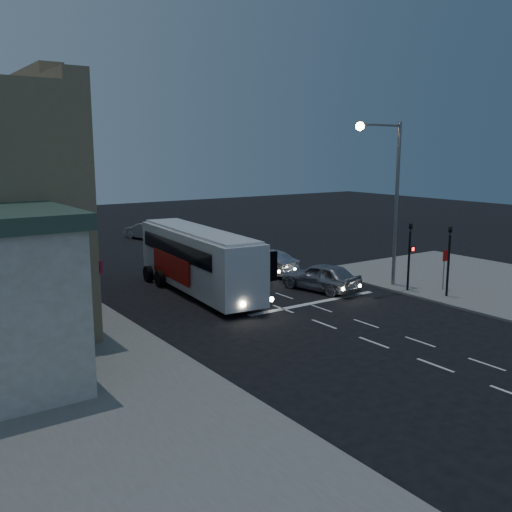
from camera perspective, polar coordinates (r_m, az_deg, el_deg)
ground at (r=26.39m, az=5.38°, el=-6.27°), size 120.00×120.00×0.00m
road_markings at (r=29.64m, az=3.16°, el=-4.35°), size 8.00×30.55×0.01m
tour_bus at (r=30.87m, az=-5.84°, el=-0.25°), size 3.34×11.43×3.46m
car_suv at (r=31.51m, az=6.52°, el=-2.06°), size 2.77×4.86×1.56m
car_sedan_a at (r=35.47m, az=0.78°, el=-0.66°), size 2.65×4.70×1.47m
car_sedan_b at (r=40.94m, az=-3.49°, el=0.81°), size 3.54×5.33×1.43m
car_sedan_c at (r=44.90m, az=-7.28°, el=1.63°), size 3.24×5.62×1.48m
car_extra at (r=50.37m, az=-10.92°, el=2.49°), size 2.56×4.75×1.48m
traffic_signal_main at (r=31.66m, az=15.13°, el=0.73°), size 0.25×0.35×4.10m
traffic_signal_side at (r=31.00m, az=18.75°, el=0.33°), size 0.18×0.15×4.10m
regulatory_sign at (r=32.50m, az=18.36°, el=-0.68°), size 0.45×0.12×2.20m
streetlight at (r=32.03m, az=13.16°, el=6.89°), size 3.32×0.44×9.00m
street_tree at (r=35.39m, az=-21.36°, el=4.76°), size 4.00×4.00×6.20m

